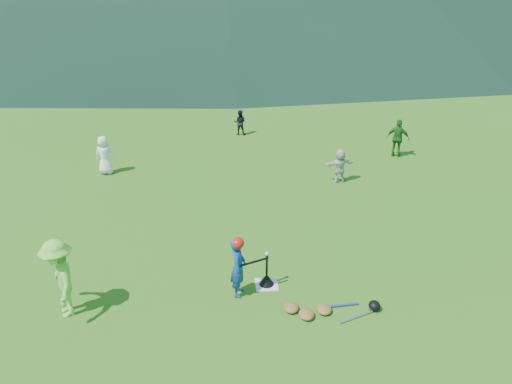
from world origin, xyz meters
TOP-DOWN VIEW (x-y plane):
  - ground at (0.00, 0.00)m, footprint 120.00×120.00m
  - home_plate at (0.00, 0.00)m, footprint 0.45×0.45m
  - baseball at (0.00, 0.00)m, footprint 0.08×0.08m
  - batter_child at (-0.57, -0.23)m, footprint 0.36×0.49m
  - adult_coach at (-3.78, -0.56)m, footprint 0.90×1.14m
  - fielder_a at (-4.27, 6.14)m, footprint 0.63×0.47m
  - fielder_b at (-0.00, 9.51)m, footprint 0.51×0.43m
  - fielder_c at (5.03, 6.80)m, footprint 0.80×0.61m
  - fielder_d at (2.65, 4.92)m, footprint 0.98×0.46m
  - batting_tee at (0.00, 0.00)m, footprint 0.30×0.30m
  - batter_gear at (-0.55, -0.23)m, footprint 0.72×0.28m
  - equipment_pile at (0.98, -0.94)m, footprint 1.80×0.65m
  - outfield_fence at (0.00, 28.00)m, footprint 70.07×0.08m

SIDE VIEW (x-z plane):
  - ground at x=0.00m, z-range 0.00..0.00m
  - home_plate at x=0.00m, z-range 0.00..0.02m
  - equipment_pile at x=0.98m, z-range -0.03..0.16m
  - batting_tee at x=0.00m, z-range -0.21..0.47m
  - fielder_b at x=0.00m, z-range 0.00..0.93m
  - fielder_d at x=2.65m, z-range 0.00..1.01m
  - fielder_a at x=-4.27m, z-range 0.00..1.18m
  - batter_child at x=-0.57m, z-range 0.00..1.23m
  - fielder_c at x=5.03m, z-range 0.00..1.26m
  - outfield_fence at x=0.00m, z-range 0.03..1.36m
  - baseball at x=0.00m, z-range 0.70..0.78m
  - adult_coach at x=-3.78m, z-range 0.00..1.54m
  - batter_gear at x=-0.55m, z-range 0.82..1.41m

